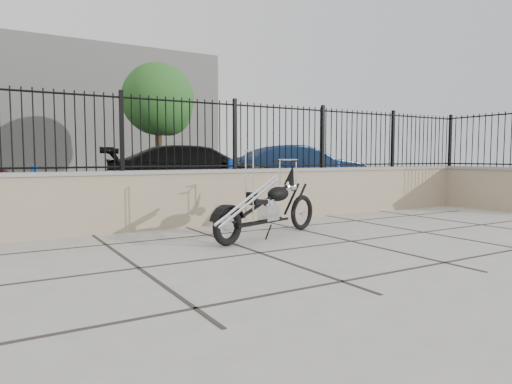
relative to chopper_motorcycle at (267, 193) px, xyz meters
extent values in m
plane|color=#99968E|center=(-0.64, -0.87, -0.65)|extent=(90.00, 90.00, 0.00)
plane|color=black|center=(-0.64, 11.63, -0.65)|extent=(30.00, 30.00, 0.00)
cube|color=gray|center=(-0.64, 1.63, -0.17)|extent=(14.00, 0.36, 0.96)
cube|color=gray|center=(6.21, 0.43, -0.17)|extent=(0.36, 2.50, 0.96)
cube|color=black|center=(-0.64, 1.63, 0.91)|extent=(14.00, 0.08, 1.20)
cube|color=black|center=(6.21, 0.43, 0.91)|extent=(0.08, 2.30, 1.20)
cube|color=beige|center=(-0.64, 25.63, 3.35)|extent=(22.00, 6.00, 8.00)
imported|color=black|center=(1.65, 6.08, 0.10)|extent=(5.54, 3.59, 1.49)
imported|color=#0F1F3A|center=(5.71, 6.99, 0.13)|extent=(5.00, 2.82, 1.56)
cylinder|color=blue|center=(-2.70, 3.98, -0.15)|extent=(0.16, 0.16, 1.01)
cylinder|color=blue|center=(1.39, 3.74, -0.09)|extent=(0.15, 0.15, 1.12)
cylinder|color=#0A58A4|center=(5.02, 4.23, -0.13)|extent=(0.16, 0.16, 1.04)
cylinder|color=#382619|center=(3.87, 16.05, 0.99)|extent=(0.33, 0.33, 3.28)
sphere|color=#316726|center=(3.87, 16.05, 3.50)|extent=(3.49, 3.49, 3.49)
camera|label=1|loc=(-3.51, -5.58, 0.53)|focal=32.00mm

